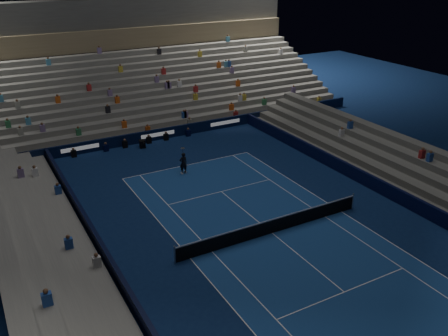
% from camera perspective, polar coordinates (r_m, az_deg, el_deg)
% --- Properties ---
extents(ground, '(90.00, 90.00, 0.00)m').
position_cam_1_polar(ground, '(29.60, 5.70, -7.67)').
color(ground, '#0B1D47').
rests_on(ground, ground).
extents(court_surface, '(10.97, 23.77, 0.01)m').
position_cam_1_polar(court_surface, '(29.59, 5.70, -7.66)').
color(court_surface, navy).
rests_on(court_surface, ground).
extents(sponsor_barrier_far, '(44.00, 0.25, 1.00)m').
position_cam_1_polar(sponsor_barrier_far, '(44.30, -7.89, 3.95)').
color(sponsor_barrier_far, black).
rests_on(sponsor_barrier_far, ground).
extents(sponsor_barrier_east, '(0.25, 37.00, 1.00)m').
position_cam_1_polar(sponsor_barrier_east, '(35.22, 18.89, -2.59)').
color(sponsor_barrier_east, black).
rests_on(sponsor_barrier_east, ground).
extents(sponsor_barrier_west, '(0.25, 37.00, 1.00)m').
position_cam_1_polar(sponsor_barrier_west, '(25.87, -12.71, -12.05)').
color(sponsor_barrier_west, black).
rests_on(sponsor_barrier_west, ground).
extents(grandstand_main, '(44.00, 15.20, 11.20)m').
position_cam_1_polar(grandstand_main, '(52.03, -11.97, 9.97)').
color(grandstand_main, slate).
rests_on(grandstand_main, ground).
extents(grandstand_east, '(5.00, 37.00, 2.50)m').
position_cam_1_polar(grandstand_east, '(37.55, 22.59, -0.80)').
color(grandstand_east, '#60615C').
rests_on(grandstand_east, ground).
extents(grandstand_west, '(5.00, 37.00, 2.50)m').
position_cam_1_polar(grandstand_west, '(25.18, -20.52, -13.08)').
color(grandstand_west, slate).
rests_on(grandstand_west, ground).
extents(tennis_net, '(12.90, 0.10, 1.10)m').
position_cam_1_polar(tennis_net, '(29.34, 5.74, -6.83)').
color(tennis_net, '#B2B2B7').
rests_on(tennis_net, ground).
extents(tennis_player, '(0.64, 0.43, 1.70)m').
position_cam_1_polar(tennis_player, '(37.00, -4.84, 0.58)').
color(tennis_player, black).
rests_on(tennis_player, ground).
extents(broadcast_camera, '(0.61, 1.02, 0.67)m').
position_cam_1_polar(broadcast_camera, '(42.70, -9.64, 2.84)').
color(broadcast_camera, black).
rests_on(broadcast_camera, ground).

